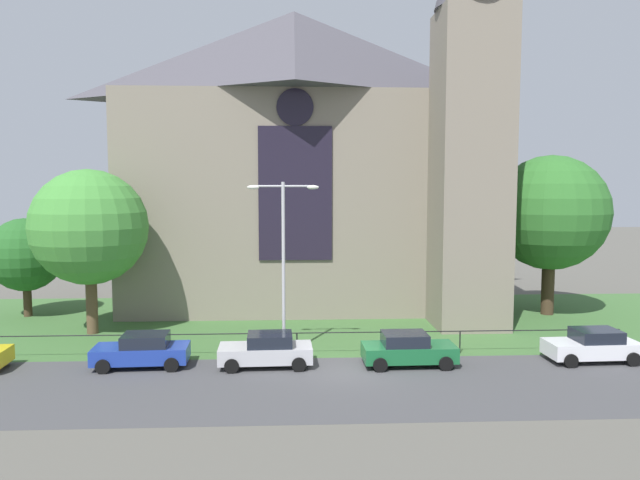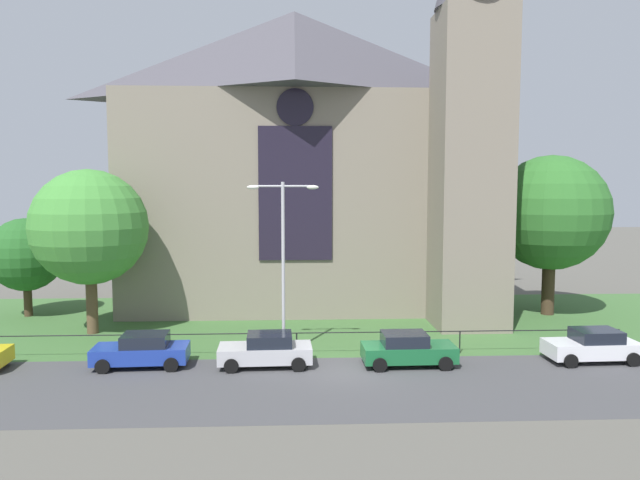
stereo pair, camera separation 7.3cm
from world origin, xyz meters
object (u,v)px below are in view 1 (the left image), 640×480
church_building (306,155)px  parked_car_silver (267,350)px  tree_right_far (550,213)px  tree_left_near (89,227)px  streetlamp_near (283,247)px  parked_car_green (408,349)px  parked_car_blue (142,351)px  tree_left_far (26,255)px  parked_car_white (593,346)px

church_building → parked_car_silver: (-2.16, -14.76, -9.53)m
tree_right_far → tree_left_near: bearing=-172.3°
streetlamp_near → parked_car_green: bearing=-17.1°
parked_car_blue → parked_car_silver: 5.62m
tree_right_far → church_building: bearing=163.7°
church_building → parked_car_green: church_building is taller
parked_car_blue → parked_car_green: same height
tree_left_near → streetlamp_near: 11.80m
tree_right_far → parked_car_blue: bearing=-156.3°
tree_left_near → parked_car_silver: (9.90, -6.59, -5.16)m
tree_right_far → parked_car_blue: 25.81m
church_building → parked_car_blue: 19.06m
streetlamp_near → tree_left_near: bearing=154.9°
tree_left_far → parked_car_blue: tree_left_far is taller
parked_car_blue → parked_car_silver: bearing=175.4°
parked_car_silver → parked_car_green: bearing=176.8°
tree_right_far → parked_car_silver: 21.05m
streetlamp_near → parked_car_green: (5.66, -1.74, -4.56)m
parked_car_green → parked_car_silver: bearing=177.4°
tree_right_far → parked_car_green: 16.23m
parked_car_white → parked_car_blue: bearing=-2.3°
tree_right_far → parked_car_silver: tree_right_far is taller
streetlamp_near → parked_car_silver: streetlamp_near is taller
parked_car_silver → streetlamp_near: bearing=-117.5°
tree_left_near → streetlamp_near: (10.67, -5.00, -0.60)m
tree_left_far → parked_car_silver: 19.35m
tree_right_far → tree_left_far: tree_right_far is taller
parked_car_silver → parked_car_white: bearing=178.5°
streetlamp_near → parked_car_white: size_ratio=1.96×
church_building → parked_car_white: 21.82m
tree_left_far → streetlamp_near: (16.17, -9.69, 1.42)m
tree_right_far → tree_left_near: (-27.34, -3.72, -0.56)m
tree_left_near → parked_car_blue: 9.26m
streetlamp_near → parked_car_white: 15.19m
tree_left_near → streetlamp_near: tree_left_near is taller
church_building → parked_car_green: 18.21m
tree_right_far → parked_car_green: tree_right_far is taller
tree_left_far → parked_car_white: 32.72m
tree_left_far → tree_left_near: tree_left_near is taller
tree_right_far → streetlamp_near: (-16.67, -8.72, -1.16)m
parked_car_blue → parked_car_silver: same height
parked_car_green → parked_car_white: size_ratio=0.99×
streetlamp_near → parked_car_blue: streetlamp_near is taller
church_building → parked_car_white: bearing=-48.5°
tree_right_far → tree_left_far: 32.96m
parked_car_green → tree_right_far: bearing=42.4°
tree_right_far → tree_left_far: (-32.85, 0.97, -2.58)m
tree_right_far → parked_car_green: bearing=-136.5°
parked_car_silver → parked_car_white: size_ratio=1.00×
parked_car_silver → parked_car_green: same height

